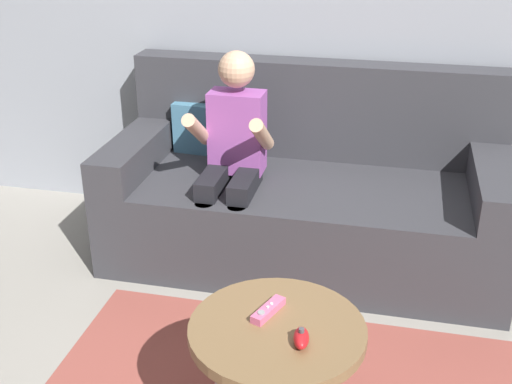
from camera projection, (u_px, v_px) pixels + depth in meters
The scene contains 5 objects.
couch at pixel (305, 195), 3.05m from camera, with size 1.79×0.80×0.87m.
person_seated_on_couch at pixel (232, 153), 2.83m from camera, with size 0.34×0.42×0.98m.
coffee_table at pixel (277, 340), 1.90m from camera, with size 0.52×0.52×0.45m.
game_remote_pink_near_edge at pixel (268, 310), 1.93m from camera, with size 0.08×0.14×0.03m.
nunchuk_red at pixel (301, 338), 1.80m from camera, with size 0.06×0.10×0.05m.
Camera 1 is at (0.56, -1.42, 1.59)m, focal length 45.56 mm.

